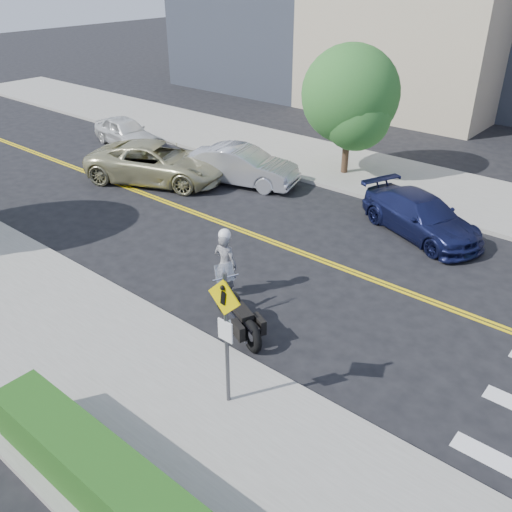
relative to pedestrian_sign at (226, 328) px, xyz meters
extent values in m
plane|color=black|center=(-4.20, 6.31, -1.96)|extent=(120.00, 120.00, 0.00)
cube|color=#9E9B91|center=(-4.20, -1.19, -1.89)|extent=(60.00, 5.00, 0.15)
cube|color=#9E9B91|center=(-4.20, 13.81, -1.89)|extent=(60.00, 5.00, 0.15)
cylinder|color=#4C4C51|center=(0.00, 0.01, -0.31)|extent=(0.08, 0.08, 3.00)
cube|color=#F9D800|center=(0.00, -0.02, 0.69)|extent=(0.78, 0.03, 0.78)
cube|color=white|center=(0.00, -0.02, -0.06)|extent=(0.35, 0.03, 0.45)
imported|color=#A9A9AE|center=(-2.88, 3.07, -1.03)|extent=(0.73, 0.54, 1.86)
sphere|color=white|center=(-2.88, 3.07, -0.15)|extent=(0.33, 0.33, 0.33)
imported|color=#BEB98B|center=(-10.85, 7.62, -1.17)|extent=(6.25, 4.67, 1.58)
imported|color=white|center=(-15.71, 9.83, -1.28)|extent=(4.16, 2.16, 1.35)
imported|color=#B6B8BF|center=(-8.03, 9.60, -1.21)|extent=(4.82, 2.77, 1.50)
imported|color=#191F4D|center=(-0.47, 9.89, -1.30)|extent=(4.90, 3.42, 1.32)
cylinder|color=#382619|center=(-5.33, 13.07, 0.19)|extent=(0.28, 0.28, 4.30)
sphere|color=#266620|center=(-5.33, 13.07, 1.39)|extent=(3.87, 3.87, 3.87)
camera|label=1|loc=(5.72, -5.97, 6.09)|focal=38.00mm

